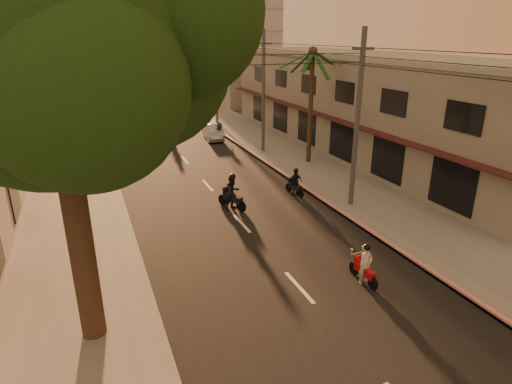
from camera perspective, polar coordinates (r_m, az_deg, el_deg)
ground at (r=14.58m, az=9.57°, el=-16.43°), size 160.00×160.00×0.00m
road at (r=31.68m, az=-9.47°, el=4.23°), size 10.00×140.00×0.02m
sidewalk_right at (r=34.00m, az=2.97°, el=5.67°), size 5.00×140.00×0.12m
sidewalk_left at (r=31.01m, az=-23.08°, el=2.59°), size 5.00×140.00×0.12m
curb_stripe at (r=28.66m, az=2.82°, el=2.95°), size 0.20×60.00×0.20m
shophouse_row at (r=34.84m, az=14.39°, el=11.47°), size 8.80×34.20×7.30m
broadleaf_tree at (r=11.92m, az=-23.96°, el=17.82°), size 9.60×8.70×12.10m
palm_tree at (r=29.60m, az=7.56°, el=17.26°), size 5.00×5.00×8.20m
utility_poles at (r=32.43m, az=1.01°, el=16.60°), size 1.20×48.26×9.00m
filler_right at (r=58.75m, az=-1.64°, el=14.82°), size 8.00×14.00×6.00m
filler_left_far at (r=62.45m, az=-29.77°, el=13.04°), size 8.00×14.00×7.00m
scooter_red at (r=16.35m, az=14.32°, el=-9.49°), size 0.61×1.63×1.59m
scooter_mid_a at (r=22.25m, az=-3.13°, el=-0.11°), size 1.44×1.83×1.95m
scooter_mid_b at (r=24.33m, az=5.26°, el=1.23°), size 1.01×1.63×1.61m
scooter_far_a at (r=36.10m, az=-11.19°, el=7.33°), size 1.08×1.63×1.66m
scooter_far_b at (r=37.04m, az=-4.86°, el=7.93°), size 1.27×1.60×1.60m
parked_car at (r=37.62m, az=-5.77°, el=7.93°), size 2.17×4.11×1.26m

